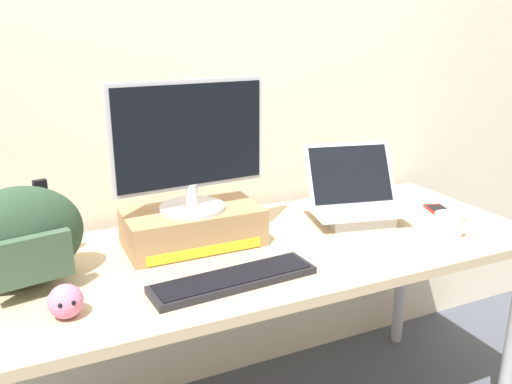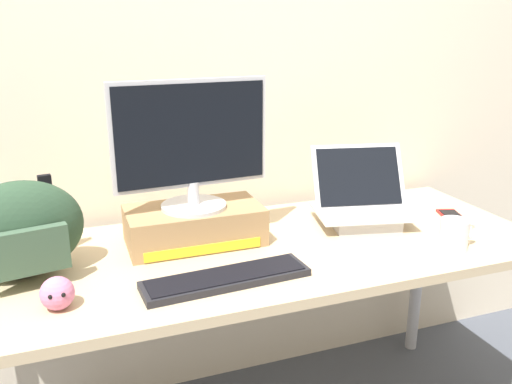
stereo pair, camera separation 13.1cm
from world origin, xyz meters
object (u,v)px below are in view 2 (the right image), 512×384
object	(u,v)px
desktop_monitor	(192,145)
toner_box_yellow	(195,225)
external_keyboard	(226,278)
cell_phone	(452,216)
plush_toy	(57,293)
open_laptop	(361,208)
coffee_mug	(455,234)
messenger_backpack	(20,230)

from	to	relation	value
desktop_monitor	toner_box_yellow	bearing A→B (deg)	91.60
desktop_monitor	external_keyboard	world-z (taller)	desktop_monitor
cell_phone	plush_toy	world-z (taller)	plush_toy
open_laptop	coffee_mug	world-z (taller)	open_laptop
toner_box_yellow	plush_toy	xyz separation A→B (m)	(-0.41, -0.29, -0.02)
cell_phone	plush_toy	bearing A→B (deg)	-154.00
cell_phone	toner_box_yellow	bearing A→B (deg)	-168.29
desktop_monitor	external_keyboard	xyz separation A→B (m)	(0.01, -0.30, -0.31)
external_keyboard	messenger_backpack	world-z (taller)	messenger_backpack
external_keyboard	coffee_mug	bearing A→B (deg)	-5.54
open_laptop	coffee_mug	bearing A→B (deg)	-49.91
coffee_mug	plush_toy	distance (m)	1.15
desktop_monitor	cell_phone	world-z (taller)	desktop_monitor
coffee_mug	toner_box_yellow	bearing A→B (deg)	156.49
messenger_backpack	coffee_mug	world-z (taller)	messenger_backpack
desktop_monitor	plush_toy	bearing A→B (deg)	-149.06
external_keyboard	open_laptop	bearing A→B (deg)	21.48
desktop_monitor	plush_toy	distance (m)	0.58
desktop_monitor	messenger_backpack	bearing A→B (deg)	-176.55
cell_phone	plush_toy	size ratio (longest dim) A/B	1.97
open_laptop	plush_toy	distance (m)	1.03
toner_box_yellow	messenger_backpack	bearing A→B (deg)	-172.32
external_keyboard	messenger_backpack	bearing A→B (deg)	151.78
desktop_monitor	coffee_mug	xyz separation A→B (m)	(0.74, -0.32, -0.27)
desktop_monitor	external_keyboard	distance (m)	0.43
desktop_monitor	external_keyboard	size ratio (longest dim) A/B	1.05
coffee_mug	messenger_backpack	bearing A→B (deg)	168.31
toner_box_yellow	plush_toy	bearing A→B (deg)	-144.85
messenger_backpack	open_laptop	bearing A→B (deg)	-9.00
toner_box_yellow	coffee_mug	world-z (taller)	toner_box_yellow
external_keyboard	plush_toy	size ratio (longest dim) A/B	5.62
messenger_backpack	plush_toy	distance (m)	0.26
toner_box_yellow	coffee_mug	distance (m)	0.81
messenger_backpack	cell_phone	distance (m)	1.42
toner_box_yellow	plush_toy	size ratio (longest dim) A/B	5.11
toner_box_yellow	open_laptop	xyz separation A→B (m)	(0.59, -0.03, -0.01)
coffee_mug	open_laptop	bearing A→B (deg)	117.66
toner_box_yellow	messenger_backpack	xyz separation A→B (m)	(-0.49, -0.07, 0.08)
desktop_monitor	open_laptop	world-z (taller)	desktop_monitor
toner_box_yellow	coffee_mug	size ratio (longest dim) A/B	3.26
cell_phone	open_laptop	bearing A→B (deg)	-174.03
toner_box_yellow	cell_phone	world-z (taller)	toner_box_yellow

